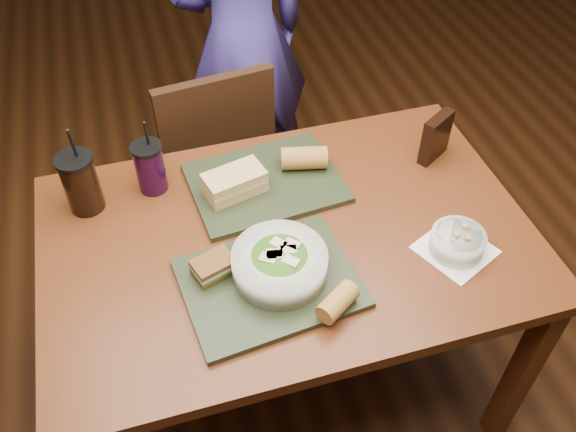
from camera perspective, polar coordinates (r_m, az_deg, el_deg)
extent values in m
plane|color=#381C0B|center=(2.24, 0.00, -14.76)|extent=(6.00, 6.00, 0.00)
cube|color=#552711|center=(1.96, 20.97, -13.58)|extent=(0.06, 0.06, 0.71)
cube|color=#552711|center=(2.16, -18.45, -4.97)|extent=(0.06, 0.06, 0.71)
cube|color=#552711|center=(2.33, 11.64, 1.39)|extent=(0.06, 0.06, 0.71)
cube|color=#552711|center=(1.64, 0.00, -2.19)|extent=(1.30, 0.85, 0.04)
cube|color=black|center=(2.36, -6.88, 5.01)|extent=(0.44, 0.44, 0.04)
cube|color=black|center=(2.06, -6.49, 7.22)|extent=(0.39, 0.08, 0.47)
cube|color=black|center=(2.38, -9.56, -2.32)|extent=(0.04, 0.04, 0.40)
cube|color=black|center=(2.41, -1.73, -0.67)|extent=(0.04, 0.04, 0.40)
cube|color=black|center=(2.62, -10.80, 2.96)|extent=(0.04, 0.04, 0.40)
cube|color=black|center=(2.65, -3.64, 4.40)|extent=(0.04, 0.04, 0.40)
imported|color=#47389A|center=(2.40, -4.32, 16.24)|extent=(0.63, 0.48, 1.54)
cube|color=black|center=(1.51, -1.70, -6.30)|extent=(0.45, 0.36, 0.02)
cube|color=black|center=(1.76, -2.11, 3.12)|extent=(0.45, 0.36, 0.02)
cylinder|color=silver|center=(1.49, -0.79, -4.51)|extent=(0.24, 0.24, 0.07)
ellipsoid|color=#427219|center=(1.48, -0.80, -4.17)|extent=(0.19, 0.19, 0.06)
cube|color=beige|center=(1.48, -0.88, -2.61)|extent=(0.05, 0.05, 0.01)
cube|color=beige|center=(1.45, -1.88, -4.00)|extent=(0.05, 0.05, 0.01)
cube|color=beige|center=(1.46, -1.30, -3.55)|extent=(0.04, 0.04, 0.01)
cube|color=beige|center=(1.45, 0.26, -4.27)|extent=(0.05, 0.05, 0.01)
cube|color=beige|center=(1.48, 0.37, -2.69)|extent=(0.05, 0.05, 0.01)
cube|color=beige|center=(1.46, -1.21, -3.69)|extent=(0.04, 0.03, 0.01)
cube|color=beige|center=(1.47, 0.05, -3.21)|extent=(0.04, 0.03, 0.01)
cube|color=white|center=(1.65, 15.37, -3.06)|extent=(0.23, 0.23, 0.00)
cylinder|color=silver|center=(1.63, 15.57, -2.37)|extent=(0.14, 0.14, 0.06)
cylinder|color=black|center=(1.61, 15.71, -1.86)|extent=(0.12, 0.12, 0.01)
cube|color=#B28947|center=(1.62, 16.21, -0.93)|extent=(0.02, 0.02, 0.01)
cube|color=#B28947|center=(1.60, 16.46, -2.00)|extent=(0.02, 0.02, 0.01)
cube|color=#B28947|center=(1.60, 15.47, -1.73)|extent=(0.02, 0.02, 0.01)
cube|color=#593819|center=(1.52, -6.92, -5.15)|extent=(0.12, 0.10, 0.01)
cube|color=#3F721E|center=(1.52, -6.95, -4.88)|extent=(0.12, 0.10, 0.01)
cube|color=beige|center=(1.51, -6.99, -4.64)|extent=(0.12, 0.10, 0.01)
cube|color=#593819|center=(1.50, -7.03, -4.34)|extent=(0.12, 0.10, 0.01)
cube|color=tan|center=(1.72, -4.97, 2.62)|extent=(0.18, 0.13, 0.02)
cube|color=orange|center=(1.71, -5.00, 2.99)|extent=(0.18, 0.13, 0.01)
cube|color=beige|center=(1.70, -5.02, 3.23)|extent=(0.18, 0.13, 0.01)
cube|color=tan|center=(1.69, -5.06, 3.69)|extent=(0.18, 0.13, 0.02)
cylinder|color=#AD7533|center=(1.44, 4.66, -8.03)|extent=(0.12, 0.10, 0.05)
cylinder|color=#AD7533|center=(1.77, 1.51, 5.45)|extent=(0.14, 0.09, 0.07)
cylinder|color=black|center=(1.74, -18.76, 2.80)|extent=(0.09, 0.09, 0.17)
cylinder|color=black|center=(1.68, -19.46, 5.00)|extent=(0.10, 0.10, 0.01)
cylinder|color=black|center=(1.65, -19.50, 6.34)|extent=(0.01, 0.03, 0.11)
cylinder|color=black|center=(1.75, -12.76, 4.34)|extent=(0.08, 0.08, 0.14)
cylinder|color=black|center=(1.70, -13.17, 6.28)|extent=(0.09, 0.09, 0.01)
cylinder|color=black|center=(1.68, -13.09, 7.45)|extent=(0.01, 0.02, 0.09)
cube|color=black|center=(1.86, 13.67, 7.18)|extent=(0.11, 0.09, 0.15)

